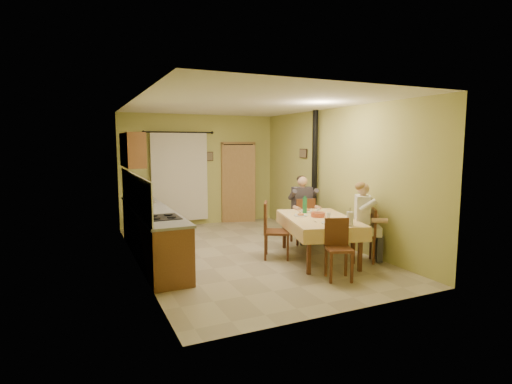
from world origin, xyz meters
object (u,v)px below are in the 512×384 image
chair_left (276,242)px  stove_flue (314,191)px  chair_far (302,229)px  man_right (364,213)px  chair_right (363,245)px  dining_table (318,238)px  chair_near (338,261)px  man_far (303,202)px

chair_left → stove_flue: stove_flue is taller
chair_far → man_right: 1.70m
chair_right → dining_table: bearing=84.1°
chair_near → stove_flue: 2.93m
chair_right → chair_far: bearing=42.8°
chair_left → stove_flue: (1.53, 1.12, 0.73)m
dining_table → chair_near: size_ratio=2.29×
chair_left → stove_flue: 2.04m
stove_flue → chair_near: bearing=-115.0°
man_far → man_right: bearing=-71.0°
dining_table → man_right: 0.92m
chair_far → man_far: size_ratio=0.69×
man_far → chair_right: bearing=-70.6°
man_right → stove_flue: 1.99m
chair_right → man_right: size_ratio=0.68×
man_right → stove_flue: size_ratio=0.50×
chair_near → chair_right: 1.13m
dining_table → stove_flue: stove_flue is taller
chair_near → chair_right: chair_right is taller
chair_near → stove_flue: (1.20, 2.57, 0.74)m
chair_near → man_far: bearing=-86.0°
chair_near → man_right: (0.96, 0.60, 0.59)m
dining_table → man_right: (0.61, -0.48, 0.50)m
chair_left → man_far: size_ratio=0.74×
dining_table → man_far: 1.25m
chair_far → chair_right: bearing=-70.4°
chair_right → man_right: 0.59m
dining_table → chair_far: (0.32, 1.09, -0.09)m
chair_right → chair_left: bearing=88.7°
stove_flue → chair_far: bearing=-143.0°
dining_table → man_far: size_ratio=1.54×
chair_far → chair_left: size_ratio=0.94×
dining_table → chair_left: chair_left is taller
dining_table → chair_near: chair_near is taller
man_right → man_far: bearing=42.3°
man_far → stove_flue: bearing=44.8°
chair_right → man_right: man_right is taller
chair_far → chair_left: 1.23m
chair_near → man_far: (0.67, 2.18, 0.59)m
dining_table → chair_near: 1.13m
chair_left → stove_flue: bearing=155.2°
dining_table → chair_right: bearing=-23.0°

